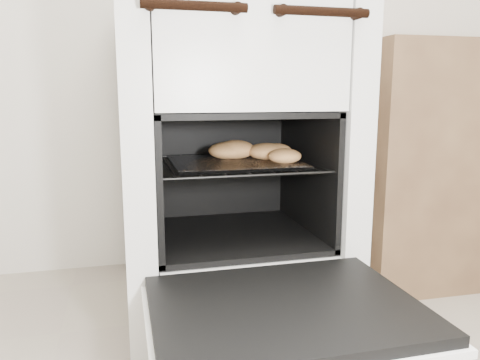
# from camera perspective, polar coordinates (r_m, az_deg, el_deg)

# --- Properties ---
(stove) EXTENTS (0.65, 0.72, 0.99)m
(stove) POSITION_cam_1_polar(r_m,az_deg,el_deg) (1.46, -1.52, 3.16)
(stove) COLOR silver
(stove) RESTS_ON ground
(oven_door) EXTENTS (0.58, 0.45, 0.04)m
(oven_door) POSITION_cam_1_polar(r_m,az_deg,el_deg) (1.03, 5.49, -15.69)
(oven_door) COLOR black
(oven_door) RESTS_ON stove
(oven_rack) EXTENTS (0.47, 0.45, 0.01)m
(oven_rack) POSITION_cam_1_polar(r_m,az_deg,el_deg) (1.40, -0.87, 2.03)
(oven_rack) COLOR black
(oven_rack) RESTS_ON stove
(foil_sheet) EXTENTS (0.37, 0.32, 0.01)m
(foil_sheet) POSITION_cam_1_polar(r_m,az_deg,el_deg) (1.38, -0.66, 2.17)
(foil_sheet) COLOR white
(foil_sheet) RESTS_ON oven_rack
(baked_rolls) EXTENTS (0.28, 0.28, 0.06)m
(baked_rolls) POSITION_cam_1_polar(r_m,az_deg,el_deg) (1.40, 1.56, 3.54)
(baked_rolls) COLOR tan
(baked_rolls) RESTS_ON foil_sheet
(counter) EXTENTS (0.85, 0.58, 0.84)m
(counter) POSITION_cam_1_polar(r_m,az_deg,el_deg) (1.96, 23.91, 2.27)
(counter) COLOR brown
(counter) RESTS_ON ground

